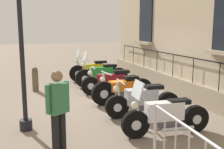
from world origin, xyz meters
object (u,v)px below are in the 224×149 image
(bollard, at_px, (35,79))
(lamppost, at_px, (20,19))
(motorcycle_orange, at_px, (123,89))
(motorcycle_green, at_px, (102,75))
(pedestrian_standing, at_px, (58,108))
(motorcycle_silver, at_px, (143,101))
(motorcycle_yellow, at_px, (93,71))
(motorcycle_white, at_px, (165,116))
(motorcycle_maroon, at_px, (112,82))

(bollard, bearing_deg, lamppost, 83.76)
(motorcycle_orange, bearing_deg, motorcycle_green, -91.09)
(motorcycle_orange, distance_m, lamppost, 3.79)
(lamppost, relative_size, bollard, 5.31)
(pedestrian_standing, bearing_deg, bollard, -88.43)
(motorcycle_silver, bearing_deg, pedestrian_standing, 31.24)
(motorcycle_yellow, bearing_deg, motorcycle_white, 89.61)
(motorcycle_maroon, bearing_deg, bollard, -26.79)
(motorcycle_white, distance_m, lamppost, 3.72)
(motorcycle_maroon, distance_m, motorcycle_white, 3.84)
(motorcycle_yellow, relative_size, motorcycle_white, 1.04)
(bollard, bearing_deg, motorcycle_green, 179.95)
(lamppost, distance_m, bollard, 4.37)
(motorcycle_silver, xyz_separation_m, bollard, (2.49, -3.81, 0.03))
(motorcycle_maroon, xyz_separation_m, lamppost, (2.92, 2.59, 2.05))
(motorcycle_green, relative_size, bollard, 2.36)
(motorcycle_green, xyz_separation_m, motorcycle_orange, (0.05, 2.45, -0.03))
(motorcycle_yellow, xyz_separation_m, motorcycle_maroon, (-0.03, 2.47, -0.03))
(lamppost, height_order, bollard, lamppost)
(lamppost, relative_size, pedestrian_standing, 3.05)
(motorcycle_silver, bearing_deg, motorcycle_white, 87.25)
(motorcycle_green, bearing_deg, pedestrian_standing, 65.76)
(motorcycle_maroon, bearing_deg, lamppost, 41.57)
(motorcycle_maroon, height_order, motorcycle_silver, motorcycle_silver)
(motorcycle_maroon, xyz_separation_m, motorcycle_orange, (0.05, 1.19, 0.01))
(motorcycle_green, height_order, lamppost, lamppost)
(motorcycle_green, distance_m, motorcycle_white, 5.10)
(motorcycle_maroon, xyz_separation_m, bollard, (2.50, -1.26, 0.03))
(motorcycle_yellow, bearing_deg, bollard, 26.03)
(motorcycle_white, bearing_deg, motorcycle_maroon, -91.02)
(motorcycle_maroon, relative_size, motorcycle_white, 1.06)
(motorcycle_maroon, xyz_separation_m, pedestrian_standing, (2.35, 3.97, 0.45))
(motorcycle_green, height_order, pedestrian_standing, pedestrian_standing)
(motorcycle_orange, distance_m, motorcycle_white, 2.65)
(motorcycle_white, relative_size, lamppost, 0.43)
(motorcycle_green, distance_m, motorcycle_maroon, 1.26)
(motorcycle_maroon, distance_m, motorcycle_orange, 1.19)
(motorcycle_green, bearing_deg, bollard, -0.05)
(motorcycle_silver, distance_m, pedestrian_standing, 2.78)
(motorcycle_maroon, height_order, pedestrian_standing, pedestrian_standing)
(motorcycle_maroon, relative_size, bollard, 2.40)
(motorcycle_yellow, relative_size, motorcycle_green, 1.00)
(motorcycle_green, xyz_separation_m, pedestrian_standing, (2.35, 5.23, 0.41))
(bollard, bearing_deg, motorcycle_orange, 134.97)
(motorcycle_yellow, relative_size, motorcycle_silver, 1.04)
(motorcycle_yellow, distance_m, motorcycle_white, 6.31)
(motorcycle_green, relative_size, motorcycle_white, 1.04)
(motorcycle_silver, bearing_deg, motorcycle_green, -90.08)
(motorcycle_orange, bearing_deg, motorcycle_yellow, -90.35)
(pedestrian_standing, bearing_deg, lamppost, -67.74)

